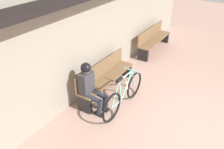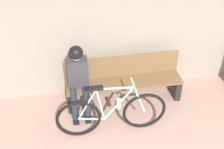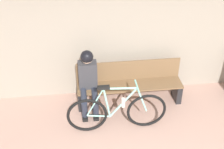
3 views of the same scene
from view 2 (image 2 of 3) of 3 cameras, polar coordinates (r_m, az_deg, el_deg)
The scene contains 4 objects.
storefront_wall at distance 5.07m, azimuth -0.49°, elevation 12.96°, with size 12.00×0.56×3.20m.
park_bench_near at distance 5.38m, azimuth 2.13°, elevation -1.14°, with size 1.98×0.42×0.83m.
bicycle at distance 4.79m, azimuth -0.01°, elevation -7.13°, with size 1.71×0.40×0.93m.
person_seated at distance 5.04m, azimuth -6.25°, elevation -0.32°, with size 0.34×0.62×1.19m.
Camera 2 is at (-0.76, -1.77, 3.67)m, focal length 50.00 mm.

